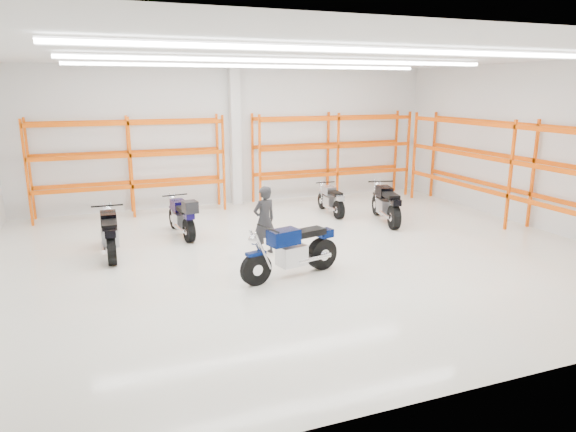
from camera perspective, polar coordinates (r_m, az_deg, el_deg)
name	(u,v)px	position (r m, az deg, el deg)	size (l,w,h in m)	color
ground	(302,254)	(12.16, 1.55, -4.20)	(14.00, 14.00, 0.00)	silver
room_shell	(302,112)	(11.59, 1.61, 11.45)	(14.02, 12.02, 4.51)	silver
motorcycle_main	(295,251)	(10.60, 0.77, -3.92)	(2.30, 0.89, 1.14)	black
motorcycle_back_a	(110,235)	(12.56, -19.19, -1.98)	(0.73, 2.20, 1.08)	black
motorcycle_back_b	(183,217)	(13.67, -11.64, -0.13)	(0.69, 2.15, 1.10)	black
motorcycle_back_c	(331,201)	(15.87, 4.84, 1.72)	(0.63, 1.90, 0.93)	black
motorcycle_back_d	(386,205)	(15.09, 10.87, 1.22)	(0.92, 2.25, 1.12)	black
standing_man	(264,220)	(11.95, -2.65, -0.48)	(0.59, 0.39, 1.62)	black
structural_column	(235,137)	(17.15, -5.87, 8.75)	(0.32, 0.32, 4.50)	white
pallet_racking_back_left	(130,157)	(16.32, -17.19, 6.30)	(5.67, 0.87, 3.00)	#F75D02
pallet_racking_back_right	(333,148)	(18.06, 5.02, 7.55)	(5.67, 0.87, 3.00)	#F75D02
pallet_racking_side	(523,164)	(15.38, 24.66, 5.32)	(0.87, 9.07, 3.00)	#F75D02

